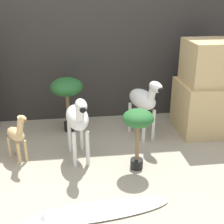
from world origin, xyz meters
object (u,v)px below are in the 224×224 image
at_px(zebra_right, 144,100).
at_px(giraffe_figurine, 17,134).
at_px(zebra_left, 78,118).
at_px(surfboard, 96,211).
at_px(potted_palm_front, 138,123).
at_px(potted_palm_back, 67,89).

height_order(zebra_right, giraffe_figurine, zebra_right).
distance_m(zebra_left, surfboard, 0.93).
bearing_deg(zebra_right, giraffe_figurine, -165.22).
height_order(giraffe_figurine, potted_palm_front, potted_palm_front).
distance_m(zebra_right, zebra_left, 0.85).
distance_m(zebra_right, potted_palm_front, 0.68).
distance_m(zebra_right, potted_palm_back, 0.88).
height_order(potted_palm_back, surfboard, potted_palm_back).
bearing_deg(surfboard, zebra_right, 62.46).
relative_size(zebra_left, surfboard, 0.61).
bearing_deg(giraffe_figurine, surfboard, -52.01).
xyz_separation_m(giraffe_figurine, potted_palm_front, (1.13, -0.30, 0.18)).
bearing_deg(giraffe_figurine, potted_palm_back, 51.22).
height_order(zebra_left, giraffe_figurine, zebra_left).
bearing_deg(potted_palm_back, potted_palm_front, -54.97).
relative_size(potted_palm_front, surfboard, 0.51).
relative_size(zebra_right, giraffe_figurine, 1.36).
height_order(zebra_right, surfboard, zebra_right).
distance_m(zebra_left, potted_palm_front, 0.58).
xyz_separation_m(zebra_right, giraffe_figurine, (-1.33, -0.35, -0.17)).
relative_size(zebra_left, giraffe_figurine, 1.36).
xyz_separation_m(potted_palm_front, surfboard, (-0.44, -0.58, -0.46)).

